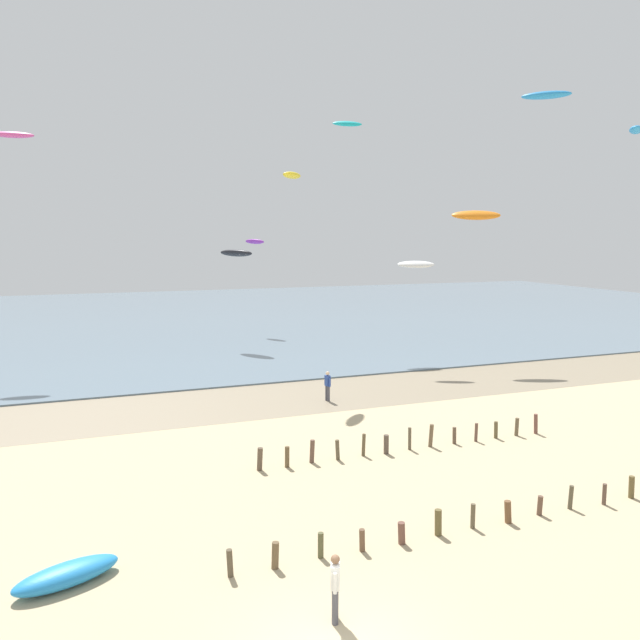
# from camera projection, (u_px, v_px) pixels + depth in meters

# --- Properties ---
(wet_sand_strip) EXTENTS (120.00, 7.25, 0.01)m
(wet_sand_strip) POSITION_uv_depth(u_px,v_px,m) (193.00, 407.00, 33.41)
(wet_sand_strip) COLOR gray
(wet_sand_strip) RESTS_ON ground
(sea) EXTENTS (160.00, 70.00, 0.10)m
(sea) POSITION_uv_depth(u_px,v_px,m) (142.00, 319.00, 69.31)
(sea) COLOR slate
(sea) RESTS_ON ground
(groyne_near) EXTENTS (19.89, 0.34, 0.89)m
(groyne_near) POSITION_uv_depth(u_px,v_px,m) (516.00, 509.00, 19.92)
(groyne_near) COLOR brown
(groyne_near) RESTS_ON ground
(groyne_mid) EXTENTS (13.68, 0.34, 1.04)m
(groyne_mid) POSITION_uv_depth(u_px,v_px,m) (399.00, 441.00, 26.38)
(groyne_mid) COLOR brown
(groyne_mid) RESTS_ON ground
(person_nearest_camera) EXTENTS (0.34, 0.53, 1.71)m
(person_nearest_camera) POSITION_uv_depth(u_px,v_px,m) (335.00, 586.00, 14.62)
(person_nearest_camera) COLOR #4C4C56
(person_nearest_camera) RESTS_ON ground
(person_by_waterline) EXTENTS (0.26, 0.57, 1.71)m
(person_by_waterline) POSITION_uv_depth(u_px,v_px,m) (328.00, 385.00, 34.49)
(person_by_waterline) COLOR #4C4C56
(person_by_waterline) RESTS_ON ground
(grounded_kite) EXTENTS (2.95, 1.88, 0.56)m
(grounded_kite) POSITION_uv_depth(u_px,v_px,m) (67.00, 575.00, 16.26)
(grounded_kite) COLOR #2384D1
(grounded_kite) RESTS_ON ground
(kite_aloft_2) EXTENTS (2.79, 2.57, 0.52)m
(kite_aloft_2) POSITION_uv_depth(u_px,v_px,m) (546.00, 95.00, 36.29)
(kite_aloft_2) COLOR #2384D1
(kite_aloft_3) EXTENTS (2.64, 1.27, 0.67)m
(kite_aloft_3) POSITION_uv_depth(u_px,v_px,m) (347.00, 124.00, 50.94)
(kite_aloft_3) COLOR #19B2B7
(kite_aloft_4) EXTENTS (2.04, 2.23, 0.48)m
(kite_aloft_4) POSITION_uv_depth(u_px,v_px,m) (292.00, 175.00, 36.85)
(kite_aloft_4) COLOR yellow
(kite_aloft_5) EXTENTS (2.72, 1.89, 0.69)m
(kite_aloft_5) POSITION_uv_depth(u_px,v_px,m) (416.00, 264.00, 42.38)
(kite_aloft_5) COLOR white
(kite_aloft_6) EXTENTS (2.85, 1.19, 0.57)m
(kite_aloft_6) POSITION_uv_depth(u_px,v_px,m) (13.00, 135.00, 42.19)
(kite_aloft_6) COLOR #E54C99
(kite_aloft_7) EXTENTS (2.06, 1.98, 0.36)m
(kite_aloft_7) POSITION_uv_depth(u_px,v_px,m) (636.00, 130.00, 33.51)
(kite_aloft_7) COLOR #2384D1
(kite_aloft_11) EXTENTS (1.98, 2.42, 0.66)m
(kite_aloft_11) POSITION_uv_depth(u_px,v_px,m) (255.00, 242.00, 58.45)
(kite_aloft_11) COLOR purple
(kite_aloft_12) EXTENTS (3.80, 2.47, 1.00)m
(kite_aloft_12) POSITION_uv_depth(u_px,v_px,m) (476.00, 215.00, 44.33)
(kite_aloft_12) COLOR orange
(kite_aloft_13) EXTENTS (2.93, 3.48, 0.83)m
(kite_aloft_13) POSITION_uv_depth(u_px,v_px,m) (236.00, 253.00, 50.58)
(kite_aloft_13) COLOR black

